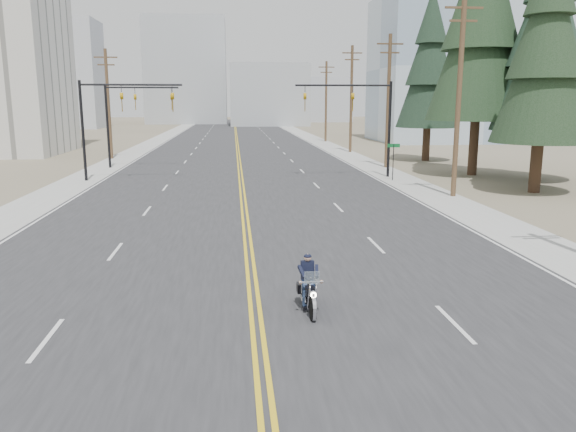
# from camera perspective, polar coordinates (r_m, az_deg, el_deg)

# --- Properties ---
(ground_plane) EXTENTS (400.00, 400.00, 0.00)m
(ground_plane) POSITION_cam_1_polar(r_m,az_deg,el_deg) (10.52, -2.10, -20.32)
(ground_plane) COLOR #776D56
(ground_plane) RESTS_ON ground
(road) EXTENTS (20.00, 200.00, 0.01)m
(road) POSITION_cam_1_polar(r_m,az_deg,el_deg) (79.12, -5.22, 7.49)
(road) COLOR #303033
(road) RESTS_ON ground
(sidewalk_left) EXTENTS (3.00, 200.00, 0.01)m
(sidewalk_left) POSITION_cam_1_polar(r_m,az_deg,el_deg) (79.88, -13.56, 7.26)
(sidewalk_left) COLOR #A5A5A0
(sidewalk_left) RESTS_ON ground
(sidewalk_right) EXTENTS (3.00, 200.00, 0.01)m
(sidewalk_right) POSITION_cam_1_polar(r_m,az_deg,el_deg) (80.02, 3.12, 7.57)
(sidewalk_right) COLOR #A5A5A0
(sidewalk_right) RESTS_ON ground
(traffic_mast_left) EXTENTS (7.10, 0.26, 7.00)m
(traffic_mast_left) POSITION_cam_1_polar(r_m,az_deg,el_deg) (41.80, -17.53, 10.19)
(traffic_mast_left) COLOR black
(traffic_mast_left) RESTS_ON ground
(traffic_mast_right) EXTENTS (7.10, 0.26, 7.00)m
(traffic_mast_right) POSITION_cam_1_polar(r_m,az_deg,el_deg) (42.01, 7.62, 10.61)
(traffic_mast_right) COLOR black
(traffic_mast_right) RESTS_ON ground
(traffic_mast_far) EXTENTS (6.10, 0.26, 7.00)m
(traffic_mast_far) POSITION_cam_1_polar(r_m,az_deg,el_deg) (49.71, -16.02, 10.33)
(traffic_mast_far) COLOR black
(traffic_mast_far) RESTS_ON ground
(street_sign) EXTENTS (0.90, 0.06, 2.62)m
(street_sign) POSITION_cam_1_polar(r_m,az_deg,el_deg) (40.71, 10.66, 6.07)
(street_sign) COLOR black
(street_sign) RESTS_ON ground
(utility_pole_b) EXTENTS (2.20, 0.30, 11.50)m
(utility_pole_b) POSITION_cam_1_polar(r_m,az_deg,el_deg) (34.47, 16.98, 11.78)
(utility_pole_b) COLOR brown
(utility_pole_b) RESTS_ON ground
(utility_pole_c) EXTENTS (2.20, 0.30, 11.00)m
(utility_pole_c) POSITION_cam_1_polar(r_m,az_deg,el_deg) (48.69, 10.15, 11.59)
(utility_pole_c) COLOR brown
(utility_pole_c) RESTS_ON ground
(utility_pole_d) EXTENTS (2.20, 0.30, 11.50)m
(utility_pole_d) POSITION_cam_1_polar(r_m,az_deg,el_deg) (63.28, 6.45, 11.88)
(utility_pole_d) COLOR brown
(utility_pole_d) RESTS_ON ground
(utility_pole_e) EXTENTS (2.20, 0.30, 11.00)m
(utility_pole_e) POSITION_cam_1_polar(r_m,az_deg,el_deg) (79.99, 3.88, 11.66)
(utility_pole_e) COLOR brown
(utility_pole_e) RESTS_ON ground
(utility_pole_left) EXTENTS (2.20, 0.30, 10.50)m
(utility_pole_left) POSITION_cam_1_polar(r_m,az_deg,el_deg) (58.17, -17.79, 10.94)
(utility_pole_left) COLOR brown
(utility_pole_left) RESTS_ON ground
(glass_building) EXTENTS (24.00, 16.00, 20.00)m
(glass_building) POSITION_cam_1_polar(r_m,az_deg,el_deg) (85.47, 17.34, 14.03)
(glass_building) COLOR #9EB5CC
(glass_building) RESTS_ON ground
(haze_bldg_a) EXTENTS (14.00, 12.00, 22.00)m
(haze_bldg_a) POSITION_cam_1_polar(r_m,az_deg,el_deg) (128.75, -21.69, 13.19)
(haze_bldg_a) COLOR #B7BCC6
(haze_bldg_a) RESTS_ON ground
(haze_bldg_b) EXTENTS (18.00, 14.00, 14.00)m
(haze_bldg_b) POSITION_cam_1_polar(r_m,az_deg,el_deg) (134.20, -1.96, 12.17)
(haze_bldg_b) COLOR #ADB2B7
(haze_bldg_b) RESTS_ON ground
(haze_bldg_c) EXTENTS (16.00, 12.00, 18.00)m
(haze_bldg_c) POSITION_cam_1_polar(r_m,az_deg,el_deg) (125.68, 13.60, 12.82)
(haze_bldg_c) COLOR #B7BCC6
(haze_bldg_c) RESTS_ON ground
(haze_bldg_d) EXTENTS (20.00, 15.00, 26.00)m
(haze_bldg_d) POSITION_cam_1_polar(r_m,az_deg,el_deg) (149.55, -10.27, 14.24)
(haze_bldg_d) COLOR #ADB2B7
(haze_bldg_d) RESTS_ON ground
(haze_bldg_e) EXTENTS (14.00, 14.00, 12.00)m
(haze_bldg_e) POSITION_cam_1_polar(r_m,az_deg,el_deg) (160.96, 3.64, 11.70)
(haze_bldg_e) COLOR #B7BCC6
(haze_bldg_e) RESTS_ON ground
(haze_bldg_f) EXTENTS (12.00, 12.00, 16.00)m
(haze_bldg_f) POSITION_cam_1_polar(r_m,az_deg,el_deg) (147.50, -25.70, 11.40)
(haze_bldg_f) COLOR #ADB2B7
(haze_bldg_f) RESTS_ON ground
(motorcyclist) EXTENTS (0.86, 1.95, 1.52)m
(motorcyclist) POSITION_cam_1_polar(r_m,az_deg,el_deg) (15.17, 2.14, -6.89)
(motorcyclist) COLOR black
(motorcyclist) RESTS_ON ground
(conifer_near) EXTENTS (5.84, 5.84, 15.46)m
(conifer_near) POSITION_cam_1_polar(r_m,az_deg,el_deg) (37.92, 24.80, 15.56)
(conifer_near) COLOR #382619
(conifer_near) RESTS_ON ground
(conifer_mid) EXTENTS (6.69, 6.69, 17.85)m
(conifer_mid) POSITION_cam_1_polar(r_m,az_deg,el_deg) (43.95, 24.81, 16.66)
(conifer_mid) COLOR #382619
(conifer_mid) RESTS_ON ground
(conifer_tall) EXTENTS (7.50, 7.50, 20.84)m
(conifer_tall) POSITION_cam_1_polar(r_m,az_deg,el_deg) (45.73, 19.15, 19.02)
(conifer_tall) COLOR #382619
(conifer_tall) RESTS_ON ground
(conifer_far) EXTENTS (5.91, 5.91, 15.84)m
(conifer_far) POSITION_cam_1_polar(r_m,az_deg,el_deg) (55.41, 14.24, 14.87)
(conifer_far) COLOR #382619
(conifer_far) RESTS_ON ground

